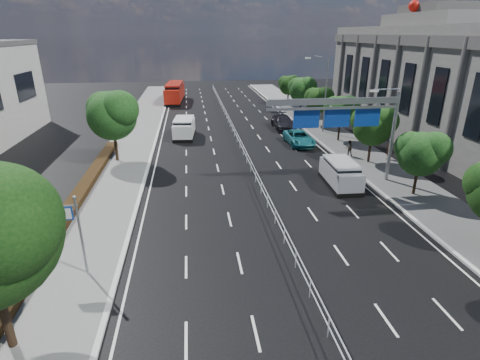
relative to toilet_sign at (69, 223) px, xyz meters
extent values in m
plane|color=black|center=(10.95, 0.00, -2.94)|extent=(160.00, 160.00, 0.00)
cube|color=slate|center=(-0.55, 0.00, -2.87)|extent=(5.00, 140.00, 0.14)
cube|color=silver|center=(1.95, 0.00, -2.87)|extent=(0.25, 140.00, 0.15)
cube|color=silver|center=(19.95, 0.00, -2.87)|extent=(0.25, 140.00, 0.15)
cube|color=silver|center=(10.95, 22.50, -1.94)|extent=(0.05, 85.00, 0.05)
cube|color=silver|center=(10.95, 22.50, -2.39)|extent=(0.05, 85.00, 0.05)
cube|color=black|center=(-2.35, 5.00, -2.58)|extent=(1.00, 36.00, 0.44)
cylinder|color=gray|center=(0.45, 0.00, -0.84)|extent=(0.12, 0.12, 4.20)
sphere|color=gray|center=(0.45, 0.00, 1.31)|extent=(0.18, 0.18, 0.18)
cylinder|color=gray|center=(-0.10, 0.00, 0.91)|extent=(1.30, 0.07, 0.07)
cube|color=navy|center=(-0.40, 0.00, 0.51)|extent=(1.35, 0.06, 0.68)
cube|color=white|center=(-0.40, 0.04, 0.51)|extent=(1.20, 0.01, 0.54)
cube|color=white|center=(-0.40, -0.04, 0.51)|extent=(1.20, 0.01, 0.54)
cylinder|color=gray|center=(21.55, 10.00, 0.66)|extent=(0.28, 0.28, 7.20)
cube|color=gray|center=(16.55, 10.00, 3.66)|extent=(10.20, 0.25, 0.45)
cube|color=gray|center=(16.55, 10.00, 3.16)|extent=(10.20, 0.18, 0.18)
cylinder|color=gray|center=(20.55, 10.00, 4.46)|extent=(2.00, 0.10, 0.10)
cube|color=silver|center=(19.55, 10.00, 4.36)|extent=(0.60, 0.25, 0.15)
cube|color=navy|center=(19.35, 10.18, 2.36)|extent=(2.00, 0.08, 1.40)
cube|color=white|center=(19.35, 10.23, 2.36)|extent=(1.80, 0.02, 1.20)
cube|color=navy|center=(16.95, 10.18, 2.36)|extent=(2.00, 0.08, 1.40)
cube|color=white|center=(16.95, 10.23, 2.36)|extent=(1.80, 0.02, 1.20)
cube|color=navy|center=(14.55, 10.18, 2.36)|extent=(2.00, 0.08, 1.40)
cube|color=white|center=(14.55, 10.23, 2.36)|extent=(1.80, 0.02, 1.20)
cylinder|color=gray|center=(21.75, 26.00, 1.56)|extent=(0.16, 0.16, 9.00)
cylinder|color=gray|center=(20.55, 26.00, 5.86)|extent=(0.10, 2.40, 0.10)
cube|color=silver|center=(19.35, 26.00, 5.71)|extent=(0.60, 0.25, 0.15)
cube|color=slate|center=(34.95, 22.00, 3.06)|extent=(14.00, 36.00, 12.00)
cube|color=#4C4947|center=(27.85, 22.00, 7.66)|extent=(0.40, 36.00, 1.00)
cube|color=slate|center=(34.95, 22.00, 9.66)|extent=(13.00, 12.00, 1.20)
cube|color=#4C4947|center=(34.95, 22.00, 10.66)|extent=(12.00, 7.00, 0.90)
sphere|color=#B2140C|center=(28.75, 22.00, 10.86)|extent=(1.10, 1.10, 1.10)
cylinder|color=black|center=(-1.25, -4.50, -0.94)|extent=(0.32, 0.32, 4.00)
cylinder|color=black|center=(-1.05, 18.00, -1.19)|extent=(0.28, 0.28, 3.50)
sphere|color=#123A13|center=(-1.05, 18.00, 1.40)|extent=(4.40, 4.40, 4.40)
sphere|color=#123A13|center=(-0.17, 17.34, 2.10)|extent=(3.30, 3.30, 3.30)
sphere|color=#123A13|center=(-1.82, 18.66, 1.96)|extent=(3.08, 3.08, 3.08)
cylinder|color=black|center=(22.15, 7.00, -1.64)|extent=(0.21, 0.21, 2.60)
sphere|color=#123A13|center=(22.15, 7.00, 0.28)|extent=(3.20, 3.20, 3.20)
sphere|color=#123A13|center=(22.79, 6.52, 0.80)|extent=(2.40, 2.40, 2.40)
sphere|color=#123A13|center=(21.59, 7.48, 0.70)|extent=(2.24, 2.24, 2.24)
cylinder|color=black|center=(22.15, 14.50, -1.54)|extent=(0.22, 0.22, 2.80)
sphere|color=black|center=(22.15, 14.50, 0.53)|extent=(3.50, 3.50, 3.50)
sphere|color=black|center=(22.85, 13.97, 1.09)|extent=(2.62, 2.62, 2.62)
sphere|color=black|center=(21.54, 15.03, 0.98)|extent=(2.45, 2.45, 2.45)
cylinder|color=black|center=(22.15, 22.00, -1.59)|extent=(0.22, 0.22, 2.70)
sphere|color=#123A13|center=(22.15, 22.00, 0.40)|extent=(3.30, 3.30, 3.30)
sphere|color=#123A13|center=(22.81, 21.50, 0.94)|extent=(2.48, 2.48, 2.47)
sphere|color=#123A13|center=(21.58, 22.50, 0.84)|extent=(2.31, 2.31, 2.31)
cylinder|color=black|center=(22.15, 29.50, -1.62)|extent=(0.21, 0.21, 2.65)
sphere|color=black|center=(22.15, 29.50, 0.34)|extent=(3.20, 3.20, 3.20)
sphere|color=black|center=(22.79, 29.02, 0.87)|extent=(2.40, 2.40, 2.40)
sphere|color=black|center=(21.59, 29.98, 0.77)|extent=(2.24, 2.24, 2.24)
cylinder|color=black|center=(22.15, 37.00, -1.52)|extent=(0.23, 0.23, 2.85)
sphere|color=#123A13|center=(22.15, 37.00, 0.59)|extent=(3.60, 3.60, 3.60)
sphere|color=#123A13|center=(22.87, 36.46, 1.16)|extent=(2.70, 2.70, 2.70)
sphere|color=#123A13|center=(21.52, 37.54, 1.05)|extent=(2.52, 2.52, 2.52)
cylinder|color=black|center=(22.15, 44.50, -1.64)|extent=(0.21, 0.21, 2.60)
sphere|color=black|center=(22.15, 44.50, 0.28)|extent=(3.10, 3.10, 3.10)
sphere|color=black|center=(22.77, 44.03, 0.80)|extent=(2.32, 2.33, 2.32)
sphere|color=black|center=(21.61, 44.97, 0.70)|extent=(2.17, 2.17, 2.17)
cube|color=black|center=(5.17, 26.07, -2.76)|extent=(2.65, 5.29, 0.36)
cube|color=white|center=(5.17, 26.07, -1.88)|extent=(2.59, 5.18, 1.51)
cube|color=black|center=(5.17, 26.07, -1.12)|extent=(2.30, 3.77, 0.67)
cube|color=white|center=(5.17, 26.07, -0.79)|extent=(2.41, 4.08, 0.13)
cylinder|color=black|center=(4.12, 24.50, -2.57)|extent=(0.38, 0.78, 0.75)
cylinder|color=black|center=(5.93, 24.34, -2.57)|extent=(0.38, 0.78, 0.75)
cylinder|color=black|center=(4.41, 27.80, -2.57)|extent=(0.38, 0.78, 0.75)
cylinder|color=black|center=(6.22, 27.64, -2.57)|extent=(0.38, 0.78, 0.75)
cube|color=black|center=(3.45, 50.18, -2.78)|extent=(3.34, 11.00, 0.32)
cube|color=#A0170B|center=(3.45, 50.18, -1.39)|extent=(3.28, 10.78, 2.20)
cube|color=black|center=(3.45, 50.18, -0.29)|extent=(2.86, 7.80, 0.97)
cube|color=#A0170B|center=(3.45, 50.18, 0.20)|extent=(3.01, 8.44, 0.19)
cylinder|color=black|center=(2.15, 46.76, -2.61)|extent=(0.33, 0.69, 0.67)
cylinder|color=black|center=(4.27, 46.61, -2.61)|extent=(0.33, 0.69, 0.67)
cylinder|color=black|center=(2.64, 53.76, -2.61)|extent=(0.33, 0.69, 0.67)
cylinder|color=black|center=(4.76, 53.61, -2.61)|extent=(0.33, 0.69, 0.67)
imported|color=#AAACB1|center=(4.94, 26.50, -2.14)|extent=(1.95, 4.73, 1.60)
imported|color=black|center=(2.95, 51.15, -2.16)|extent=(2.26, 4.95, 1.57)
cube|color=black|center=(17.45, 9.60, -2.78)|extent=(2.27, 4.98, 0.33)
cube|color=#9FA0A6|center=(17.45, 9.60, -1.97)|extent=(2.23, 4.88, 1.38)
cube|color=black|center=(17.45, 9.60, -1.28)|extent=(2.01, 3.53, 0.61)
cube|color=#9FA0A6|center=(17.45, 9.60, -0.97)|extent=(2.10, 3.82, 0.12)
cylinder|color=black|center=(16.54, 8.05, -2.60)|extent=(0.32, 0.70, 0.69)
cylinder|color=black|center=(18.24, 7.98, -2.60)|extent=(0.32, 0.70, 0.69)
cylinder|color=black|center=(16.67, 11.22, -2.60)|extent=(0.32, 0.70, 0.69)
cylinder|color=black|center=(18.37, 11.15, -2.60)|extent=(0.32, 0.70, 0.69)
imported|color=#186570|center=(17.45, 21.35, -2.21)|extent=(2.58, 5.35, 1.47)
imported|color=black|center=(17.45, 28.46, -2.12)|extent=(2.36, 5.71, 1.65)
imported|color=gray|center=(24.35, 14.91, -1.85)|extent=(0.81, 0.66, 1.90)
imported|color=gray|center=(21.00, 16.40, -2.02)|extent=(0.80, 0.64, 1.56)
camera|label=1|loc=(5.96, -16.61, 8.40)|focal=28.00mm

